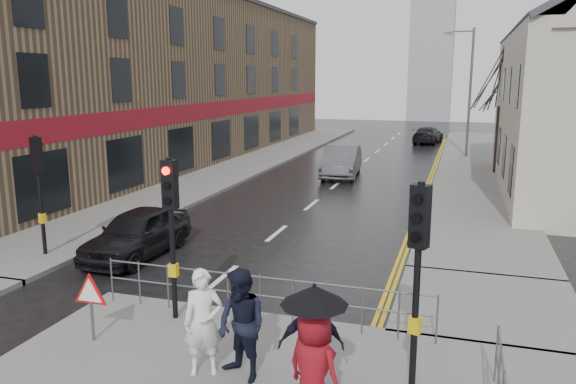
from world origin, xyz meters
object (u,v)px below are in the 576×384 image
Objects in this scene: pedestrian_b at (242,325)px; car_mid at (341,161)px; car_parked at (137,233)px; pedestrian_a at (203,322)px; pedestrian_d at (311,347)px; pedestrian_with_umbrella at (314,355)px.

pedestrian_b is 0.39× the size of car_mid.
pedestrian_b is 0.46× the size of car_parked.
pedestrian_a is 1.05× the size of pedestrian_d.
pedestrian_a is 0.68m from pedestrian_b.
pedestrian_with_umbrella is 22.09m from car_mid.
pedestrian_with_umbrella is at bearing -42.01° from car_parked.
pedestrian_d is 9.00m from car_parked.
car_mid is at bearing 101.03° from pedestrian_with_umbrella.
car_parked is at bearing -105.69° from car_mid.
car_mid is (-4.23, 21.68, -0.49)m from pedestrian_with_umbrella.
pedestrian_d reaches higher than car_mid.
car_mid is at bearing 71.60° from pedestrian_a.
pedestrian_b is at bearing 146.27° from pedestrian_with_umbrella.
pedestrian_d is 21.31m from car_mid.
car_mid is at bearing 83.65° from pedestrian_d.
pedestrian_b is at bearing -22.06° from pedestrian_a.
pedestrian_with_umbrella is (1.49, -1.00, 0.21)m from pedestrian_b.
pedestrian_with_umbrella reaches higher than car_parked.
pedestrian_d is at bearing 15.59° from pedestrian_b.
pedestrian_a reaches higher than pedestrian_d.
car_parked is at bearing 136.68° from pedestrian_with_umbrella.
pedestrian_b is at bearing 151.55° from pedestrian_d.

